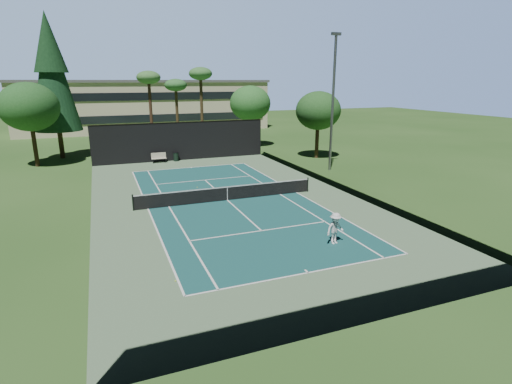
% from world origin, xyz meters
% --- Properties ---
extents(ground, '(160.00, 160.00, 0.00)m').
position_xyz_m(ground, '(0.00, 0.00, 0.00)').
color(ground, '#2B511E').
rests_on(ground, ground).
extents(apron_slab, '(18.00, 32.00, 0.01)m').
position_xyz_m(apron_slab, '(0.00, 0.00, 0.01)').
color(apron_slab, '#597A55').
rests_on(apron_slab, ground).
extents(court_surface, '(10.97, 23.77, 0.01)m').
position_xyz_m(court_surface, '(0.00, 0.00, 0.01)').
color(court_surface, '#184E4D').
rests_on(court_surface, ground).
extents(court_lines, '(11.07, 23.87, 0.01)m').
position_xyz_m(court_lines, '(0.00, 0.00, 0.02)').
color(court_lines, white).
rests_on(court_lines, ground).
extents(tennis_net, '(12.90, 0.10, 1.10)m').
position_xyz_m(tennis_net, '(0.00, 0.00, 0.56)').
color(tennis_net, black).
rests_on(tennis_net, ground).
extents(fence, '(18.04, 32.05, 4.03)m').
position_xyz_m(fence, '(0.00, 0.06, 2.01)').
color(fence, black).
rests_on(fence, ground).
extents(player, '(1.17, 0.80, 1.67)m').
position_xyz_m(player, '(2.88, -9.44, 0.84)').
color(player, white).
rests_on(player, ground).
extents(tennis_ball_a, '(0.07, 0.07, 0.07)m').
position_xyz_m(tennis_ball_a, '(-5.60, -10.53, 0.03)').
color(tennis_ball_a, '#C5E634').
rests_on(tennis_ball_a, ground).
extents(tennis_ball_b, '(0.06, 0.06, 0.06)m').
position_xyz_m(tennis_ball_b, '(0.48, 2.79, 0.03)').
color(tennis_ball_b, '#D0E734').
rests_on(tennis_ball_b, ground).
extents(tennis_ball_c, '(0.08, 0.08, 0.08)m').
position_xyz_m(tennis_ball_c, '(-1.20, 4.16, 0.04)').
color(tennis_ball_c, '#C1DA31').
rests_on(tennis_ball_c, ground).
extents(tennis_ball_d, '(0.06, 0.06, 0.06)m').
position_xyz_m(tennis_ball_d, '(-2.26, 3.34, 0.03)').
color(tennis_ball_d, yellow).
rests_on(tennis_ball_d, ground).
extents(park_bench, '(1.50, 0.45, 1.02)m').
position_xyz_m(park_bench, '(-2.54, 15.52, 0.55)').
color(park_bench, beige).
rests_on(park_bench, ground).
extents(trash_bin, '(0.56, 0.56, 0.95)m').
position_xyz_m(trash_bin, '(-0.75, 15.66, 0.48)').
color(trash_bin, black).
rests_on(trash_bin, ground).
extents(pine_tree, '(4.80, 4.80, 15.00)m').
position_xyz_m(pine_tree, '(-12.00, 22.00, 9.55)').
color(pine_tree, '#43321C').
rests_on(pine_tree, ground).
extents(palm_a, '(2.80, 2.80, 9.32)m').
position_xyz_m(palm_a, '(-2.00, 24.00, 8.19)').
color(palm_a, '#442B1D').
rests_on(palm_a, ground).
extents(palm_b, '(2.80, 2.80, 8.42)m').
position_xyz_m(palm_b, '(1.50, 26.00, 7.36)').
color(palm_b, '#48351F').
rests_on(palm_b, ground).
extents(palm_c, '(2.80, 2.80, 9.77)m').
position_xyz_m(palm_c, '(4.00, 23.00, 8.60)').
color(palm_c, '#45331D').
rests_on(palm_c, ground).
extents(decid_tree_a, '(5.12, 5.12, 7.62)m').
position_xyz_m(decid_tree_a, '(10.00, 22.00, 5.42)').
color(decid_tree_a, '#48351F').
rests_on(decid_tree_a, ground).
extents(decid_tree_b, '(4.80, 4.80, 7.14)m').
position_xyz_m(decid_tree_b, '(14.00, 12.00, 5.08)').
color(decid_tree_b, '#4D3321').
rests_on(decid_tree_b, ground).
extents(decid_tree_c, '(5.44, 5.44, 8.09)m').
position_xyz_m(decid_tree_c, '(-14.00, 18.00, 5.76)').
color(decid_tree_c, '#3F2B1B').
rests_on(decid_tree_c, ground).
extents(campus_building, '(40.50, 12.50, 8.30)m').
position_xyz_m(campus_building, '(0.00, 45.98, 4.21)').
color(campus_building, beige).
rests_on(campus_building, ground).
extents(light_pole, '(0.90, 0.25, 12.22)m').
position_xyz_m(light_pole, '(12.00, 6.00, 6.46)').
color(light_pole, gray).
rests_on(light_pole, ground).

